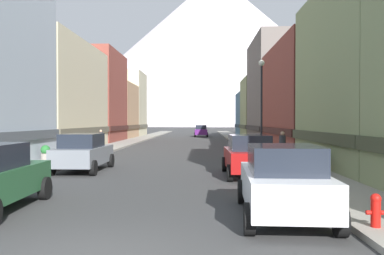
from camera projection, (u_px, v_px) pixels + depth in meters
sidewalk_left at (124, 143)px, 41.93m from camera, size 2.50×100.00×0.15m
sidewalk_right at (246, 144)px, 41.60m from camera, size 2.50×100.00×0.15m
storefront_left_2 at (31, 98)px, 33.38m from camera, size 9.78×13.76×8.78m
storefront_left_3 at (87, 99)px, 45.74m from camera, size 7.64×9.91×10.09m
storefront_left_4 at (100, 112)px, 55.38m from camera, size 9.57×9.04×7.41m
storefront_left_5 at (115, 105)px, 64.27m from camera, size 9.24×8.43×10.00m
storefront_right_2 at (337, 100)px, 32.14m from camera, size 10.13×13.75×8.41m
storefront_right_3 at (280, 92)px, 45.97m from camera, size 6.43×12.73×11.57m
storefront_right_4 at (269, 109)px, 57.45m from camera, size 7.56×9.07×8.34m
storefront_right_5 at (267, 115)px, 66.47m from camera, size 9.84×8.53×6.96m
car_left_1 at (83, 152)px, 19.25m from camera, size 2.08×4.41×1.78m
car_right_0 at (283, 181)px, 9.95m from camera, size 2.25×4.48×1.78m
car_right_1 at (249, 155)px, 17.48m from camera, size 2.10×4.42×1.78m
car_driving_0 at (201, 131)px, 61.55m from camera, size 2.06×4.40×1.78m
fire_hydrant_near at (376, 209)px, 8.52m from camera, size 0.40×0.22×0.70m
parking_meter_near at (323, 162)px, 13.32m from camera, size 0.14×0.10×1.33m
trash_bin_right at (305, 160)px, 17.95m from camera, size 0.59×0.59×0.98m
potted_plant_1 at (319, 158)px, 18.07m from camera, size 0.65×0.65×1.01m
potted_plant_2 at (45, 153)px, 22.93m from camera, size 0.53×0.53×0.87m
pedestrian_0 at (101, 140)px, 32.43m from camera, size 0.36×0.36×1.54m
pedestrian_1 at (282, 147)px, 22.60m from camera, size 0.36×0.36×1.65m
streetlamp_right at (262, 94)px, 24.39m from camera, size 0.36×0.36×5.86m
mountain_backdrop at (216, 50)px, 265.63m from camera, size 212.67×212.67×97.75m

